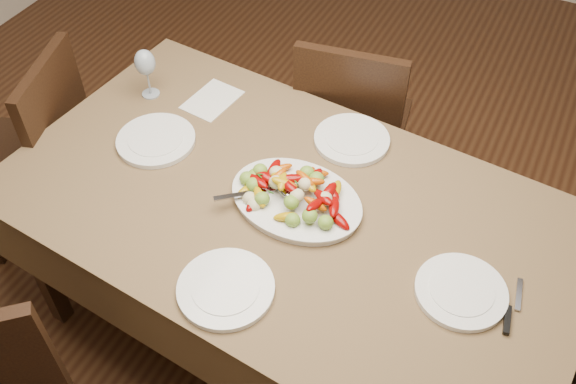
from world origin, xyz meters
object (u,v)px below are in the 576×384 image
(plate_near, at_px, (226,289))
(wine_glass, at_px, (147,72))
(plate_far, at_px, (352,140))
(dining_table, at_px, (288,276))
(chair_left, at_px, (27,159))
(plate_left, at_px, (156,140))
(serving_platter, at_px, (296,201))
(chair_far, at_px, (354,123))
(plate_right, at_px, (461,292))

(plate_near, xyz_separation_m, wine_glass, (-0.70, 0.63, 0.09))
(plate_far, relative_size, plate_near, 0.95)
(dining_table, xyz_separation_m, plate_far, (0.06, 0.36, 0.39))
(chair_left, relative_size, plate_left, 3.50)
(plate_left, bearing_deg, serving_platter, -4.16)
(chair_far, height_order, chair_left, same)
(chair_left, height_order, plate_right, chair_left)
(dining_table, relative_size, wine_glass, 8.98)
(dining_table, height_order, plate_left, plate_left)
(serving_platter, bearing_deg, dining_table, -136.93)
(chair_far, height_order, plate_far, chair_far)
(chair_far, bearing_deg, plate_near, 83.93)
(plate_right, distance_m, plate_far, 0.68)
(plate_right, bearing_deg, wine_glass, 164.81)
(serving_platter, bearing_deg, plate_near, -94.66)
(serving_platter, relative_size, plate_left, 1.55)
(plate_far, bearing_deg, plate_near, -95.90)
(chair_left, distance_m, plate_far, 1.32)
(chair_far, xyz_separation_m, plate_near, (0.06, -1.14, 0.29))
(chair_far, bearing_deg, plate_right, 118.13)
(chair_far, bearing_deg, plate_far, 99.21)
(chair_left, bearing_deg, plate_near, 55.93)
(dining_table, xyz_separation_m, serving_platter, (0.02, 0.02, 0.39))
(chair_far, relative_size, wine_glass, 4.64)
(chair_left, height_order, plate_near, chair_left)
(plate_right, bearing_deg, plate_far, 139.23)
(plate_far, bearing_deg, chair_far, 108.36)
(dining_table, relative_size, chair_far, 1.94)
(chair_far, relative_size, plate_right, 3.70)
(plate_right, bearing_deg, plate_near, -154.21)
(plate_right, bearing_deg, serving_platter, 170.07)
(dining_table, bearing_deg, chair_far, 95.38)
(dining_table, xyz_separation_m, plate_left, (-0.54, 0.06, 0.39))
(plate_right, height_order, wine_glass, wine_glass)
(chair_far, relative_size, plate_left, 3.50)
(chair_left, xyz_separation_m, wine_glass, (0.45, 0.29, 0.39))
(dining_table, bearing_deg, wine_glass, 159.14)
(chair_far, distance_m, plate_right, 1.11)
(plate_left, bearing_deg, plate_near, -38.77)
(plate_left, xyz_separation_m, plate_right, (1.12, -0.14, 0.00))
(plate_far, bearing_deg, chair_left, -162.72)
(chair_left, distance_m, serving_platter, 1.22)
(serving_platter, distance_m, wine_glass, 0.78)
(chair_left, distance_m, plate_left, 0.69)
(plate_far, bearing_deg, wine_glass, -173.03)
(dining_table, height_order, serving_platter, serving_platter)
(dining_table, xyz_separation_m, plate_right, (0.58, -0.08, 0.39))
(dining_table, relative_size, plate_far, 7.04)
(plate_far, xyz_separation_m, plate_near, (-0.08, -0.73, 0.00))
(serving_platter, distance_m, plate_left, 0.56)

